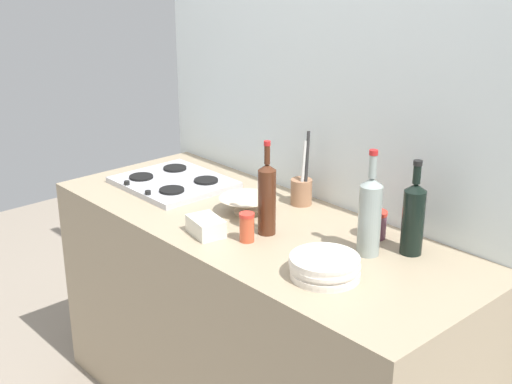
{
  "coord_description": "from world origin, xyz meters",
  "views": [
    {
      "loc": [
        1.75,
        -1.58,
        1.89
      ],
      "look_at": [
        0.0,
        0.0,
        1.02
      ],
      "focal_mm": 48.36,
      "sensor_mm": 36.0,
      "label": 1
    }
  ],
  "objects_px": {
    "mixing_bowl": "(246,204)",
    "condiment_jar_rear": "(376,224)",
    "stovetop_hob": "(173,182)",
    "utensil_crock": "(302,189)",
    "wine_bottle_leftmost": "(370,215)",
    "wine_bottle_mid_left": "(267,198)",
    "wine_bottle_mid_right": "(413,217)",
    "condiment_jar_front": "(247,227)",
    "butter_dish": "(206,226)",
    "plate_stack": "(325,267)"
  },
  "relations": [
    {
      "from": "mixing_bowl",
      "to": "condiment_jar_rear",
      "type": "height_order",
      "value": "condiment_jar_rear"
    },
    {
      "from": "stovetop_hob",
      "to": "condiment_jar_rear",
      "type": "xyz_separation_m",
      "value": [
        0.92,
        0.21,
        0.04
      ]
    },
    {
      "from": "utensil_crock",
      "to": "condiment_jar_rear",
      "type": "xyz_separation_m",
      "value": [
        0.4,
        -0.04,
        -0.01
      ]
    },
    {
      "from": "wine_bottle_leftmost",
      "to": "wine_bottle_mid_left",
      "type": "distance_m",
      "value": 0.38
    },
    {
      "from": "wine_bottle_leftmost",
      "to": "wine_bottle_mid_right",
      "type": "xyz_separation_m",
      "value": [
        0.09,
        0.11,
        -0.01
      ]
    },
    {
      "from": "mixing_bowl",
      "to": "condiment_jar_rear",
      "type": "relative_size",
      "value": 2.15
    },
    {
      "from": "utensil_crock",
      "to": "wine_bottle_leftmost",
      "type": "bearing_deg",
      "value": -19.32
    },
    {
      "from": "mixing_bowl",
      "to": "utensil_crock",
      "type": "distance_m",
      "value": 0.24
    },
    {
      "from": "wine_bottle_mid_left",
      "to": "condiment_jar_rear",
      "type": "xyz_separation_m",
      "value": [
        0.28,
        0.26,
        -0.09
      ]
    },
    {
      "from": "mixing_bowl",
      "to": "condiment_jar_front",
      "type": "height_order",
      "value": "condiment_jar_front"
    },
    {
      "from": "mixing_bowl",
      "to": "wine_bottle_leftmost",
      "type": "bearing_deg",
      "value": 5.72
    },
    {
      "from": "condiment_jar_rear",
      "to": "condiment_jar_front",
      "type": "bearing_deg",
      "value": -127.94
    },
    {
      "from": "mixing_bowl",
      "to": "butter_dish",
      "type": "height_order",
      "value": "butter_dish"
    },
    {
      "from": "stovetop_hob",
      "to": "wine_bottle_mid_right",
      "type": "xyz_separation_m",
      "value": [
        1.09,
        0.19,
        0.12
      ]
    },
    {
      "from": "stovetop_hob",
      "to": "wine_bottle_mid_right",
      "type": "relative_size",
      "value": 1.38
    },
    {
      "from": "wine_bottle_mid_right",
      "to": "wine_bottle_mid_left",
      "type": "bearing_deg",
      "value": -151.13
    },
    {
      "from": "stovetop_hob",
      "to": "utensil_crock",
      "type": "bearing_deg",
      "value": 24.97
    },
    {
      "from": "butter_dish",
      "to": "condiment_jar_rear",
      "type": "distance_m",
      "value": 0.6
    },
    {
      "from": "mixing_bowl",
      "to": "condiment_jar_rear",
      "type": "bearing_deg",
      "value": 20.64
    },
    {
      "from": "butter_dish",
      "to": "condiment_jar_rear",
      "type": "xyz_separation_m",
      "value": [
        0.42,
        0.43,
        0.02
      ]
    },
    {
      "from": "wine_bottle_mid_right",
      "to": "condiment_jar_front",
      "type": "bearing_deg",
      "value": -142.07
    },
    {
      "from": "utensil_crock",
      "to": "wine_bottle_mid_left",
      "type": "bearing_deg",
      "value": -68.38
    },
    {
      "from": "condiment_jar_front",
      "to": "condiment_jar_rear",
      "type": "bearing_deg",
      "value": 52.06
    },
    {
      "from": "wine_bottle_mid_right",
      "to": "butter_dish",
      "type": "bearing_deg",
      "value": -144.62
    },
    {
      "from": "wine_bottle_leftmost",
      "to": "stovetop_hob",
      "type": "bearing_deg",
      "value": -175.43
    },
    {
      "from": "condiment_jar_front",
      "to": "condiment_jar_rear",
      "type": "relative_size",
      "value": 1.06
    },
    {
      "from": "plate_stack",
      "to": "wine_bottle_mid_left",
      "type": "relative_size",
      "value": 0.66
    },
    {
      "from": "plate_stack",
      "to": "butter_dish",
      "type": "relative_size",
      "value": 1.63
    },
    {
      "from": "plate_stack",
      "to": "wine_bottle_leftmost",
      "type": "distance_m",
      "value": 0.25
    },
    {
      "from": "mixing_bowl",
      "to": "condiment_jar_front",
      "type": "distance_m",
      "value": 0.27
    },
    {
      "from": "stovetop_hob",
      "to": "condiment_jar_rear",
      "type": "relative_size",
      "value": 4.58
    },
    {
      "from": "condiment_jar_front",
      "to": "butter_dish",
      "type": "bearing_deg",
      "value": -153.72
    },
    {
      "from": "mixing_bowl",
      "to": "wine_bottle_mid_left",
      "type": "bearing_deg",
      "value": -21.26
    },
    {
      "from": "plate_stack",
      "to": "condiment_jar_rear",
      "type": "distance_m",
      "value": 0.37
    },
    {
      "from": "condiment_jar_front",
      "to": "condiment_jar_rear",
      "type": "xyz_separation_m",
      "value": [
        0.28,
        0.36,
        -0.0
      ]
    },
    {
      "from": "butter_dish",
      "to": "condiment_jar_rear",
      "type": "bearing_deg",
      "value": 45.48
    },
    {
      "from": "plate_stack",
      "to": "wine_bottle_mid_left",
      "type": "distance_m",
      "value": 0.39
    },
    {
      "from": "stovetop_hob",
      "to": "plate_stack",
      "type": "distance_m",
      "value": 1.02
    },
    {
      "from": "utensil_crock",
      "to": "condiment_jar_front",
      "type": "height_order",
      "value": "utensil_crock"
    },
    {
      "from": "stovetop_hob",
      "to": "wine_bottle_leftmost",
      "type": "xyz_separation_m",
      "value": [
        0.99,
        0.08,
        0.13
      ]
    },
    {
      "from": "mixing_bowl",
      "to": "utensil_crock",
      "type": "relative_size",
      "value": 0.71
    },
    {
      "from": "wine_bottle_mid_left",
      "to": "wine_bottle_leftmost",
      "type": "bearing_deg",
      "value": 20.63
    },
    {
      "from": "wine_bottle_mid_right",
      "to": "mixing_bowl",
      "type": "bearing_deg",
      "value": -165.41
    },
    {
      "from": "wine_bottle_leftmost",
      "to": "wine_bottle_mid_right",
      "type": "relative_size",
      "value": 1.11
    },
    {
      "from": "butter_dish",
      "to": "utensil_crock",
      "type": "relative_size",
      "value": 0.47
    },
    {
      "from": "plate_stack",
      "to": "butter_dish",
      "type": "distance_m",
      "value": 0.51
    },
    {
      "from": "plate_stack",
      "to": "mixing_bowl",
      "type": "xyz_separation_m",
      "value": [
        -0.57,
        0.17,
        0.0
      ]
    },
    {
      "from": "condiment_jar_rear",
      "to": "mixing_bowl",
      "type": "bearing_deg",
      "value": -159.36
    },
    {
      "from": "stovetop_hob",
      "to": "wine_bottle_mid_left",
      "type": "bearing_deg",
      "value": -4.73
    },
    {
      "from": "condiment_jar_front",
      "to": "utensil_crock",
      "type": "bearing_deg",
      "value": 107.15
    }
  ]
}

